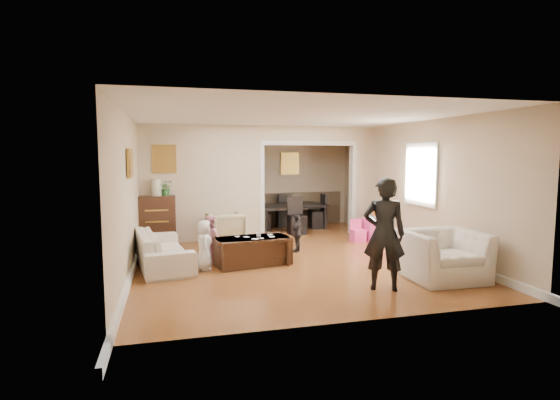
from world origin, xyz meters
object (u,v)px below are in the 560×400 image
object	(u,v)px
sofa	(163,249)
dining_table	(290,217)
armchair_back	(226,228)
child_kneel_a	(204,245)
child_toddler	(297,233)
child_kneel_b	(211,239)
table_lamp	(156,187)
play_table	(374,229)
cyan_cup	(372,218)
adult_person	(384,234)
armchair_front	(443,255)
coffee_table	(252,251)
coffee_cup	(258,235)
dresser	(157,220)

from	to	relation	value
sofa	dining_table	size ratio (longest dim) A/B	1.11
armchair_back	child_kneel_a	bearing A→B (deg)	62.30
child_toddler	child_kneel_b	bearing A→B (deg)	-36.76
dining_table	table_lamp	bearing A→B (deg)	-171.07
play_table	child_toddler	world-z (taller)	child_toddler
cyan_cup	adult_person	xyz separation A→B (m)	(-1.44, -3.30, 0.28)
adult_person	sofa	bearing A→B (deg)	-11.43
armchair_back	adult_person	xyz separation A→B (m)	(1.78, -3.83, 0.47)
armchair_front	adult_person	size ratio (longest dim) A/B	0.72
child_kneel_a	adult_person	bearing A→B (deg)	-126.99
coffee_table	child_kneel_b	bearing A→B (deg)	156.80
sofa	coffee_table	xyz separation A→B (m)	(1.54, -0.30, -0.06)
armchair_front	table_lamp	bearing A→B (deg)	140.37
coffee_cup	play_table	bearing A→B (deg)	26.84
coffee_cup	adult_person	world-z (taller)	adult_person
child_kneel_a	child_toddler	world-z (taller)	child_kneel_a
armchair_back	table_lamp	world-z (taller)	table_lamp
table_lamp	play_table	xyz separation A→B (m)	(4.77, -0.73, -1.00)
armchair_back	cyan_cup	world-z (taller)	armchair_back
dresser	coffee_cup	distance (m)	2.86
play_table	child_kneel_b	size ratio (longest dim) A/B	0.59
armchair_back	table_lamp	size ratio (longest dim) A/B	2.08
play_table	adult_person	xyz separation A→B (m)	(-1.54, -3.35, 0.57)
coffee_cup	adult_person	size ratio (longest dim) A/B	0.06
armchair_back	child_toddler	bearing A→B (deg)	125.74
child_kneel_a	armchair_front	bearing A→B (deg)	-114.05
armchair_back	armchair_front	xyz separation A→B (m)	(2.93, -3.59, 0.04)
play_table	cyan_cup	distance (m)	0.31
coffee_cup	play_table	size ratio (longest dim) A/B	0.19
coffee_table	cyan_cup	xyz separation A→B (m)	(3.00, 1.42, 0.29)
cyan_cup	adult_person	size ratio (longest dim) A/B	0.05
coffee_table	play_table	world-z (taller)	play_table
armchair_front	play_table	world-z (taller)	armchair_front
child_kneel_b	child_toddler	xyz separation A→B (m)	(1.75, 0.45, -0.05)
armchair_back	cyan_cup	bearing A→B (deg)	159.59
coffee_table	child_toddler	xyz separation A→B (m)	(1.05, 0.75, 0.14)
armchair_front	dining_table	distance (m)	5.08
play_table	coffee_cup	bearing A→B (deg)	-153.16
armchair_back	play_table	bearing A→B (deg)	160.71
sofa	dresser	distance (m)	1.91
armchair_front	table_lamp	distance (m)	5.89
armchair_front	adult_person	distance (m)	1.25
armchair_front	coffee_cup	xyz separation A→B (m)	(-2.60, 1.60, 0.15)
play_table	dining_table	xyz separation A→B (m)	(-1.49, 1.85, 0.08)
dresser	dining_table	world-z (taller)	dresser
sofa	armchair_back	size ratio (longest dim) A/B	2.73
adult_person	child_kneel_a	bearing A→B (deg)	-11.97
coffee_cup	child_kneel_b	bearing A→B (deg)	156.37
dresser	cyan_cup	xyz separation A→B (m)	(4.67, -0.78, -0.00)
armchair_back	dresser	bearing A→B (deg)	-20.78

